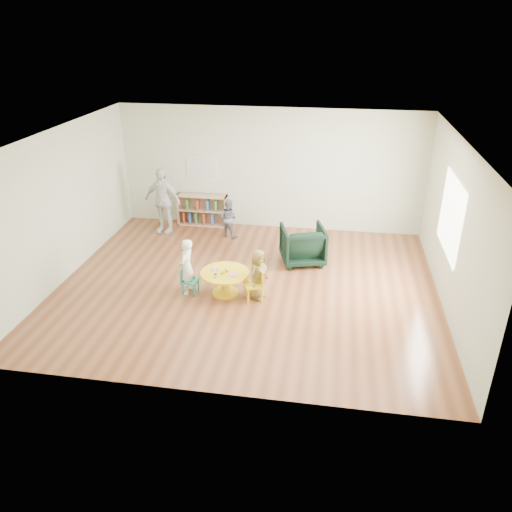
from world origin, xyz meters
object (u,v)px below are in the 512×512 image
Objects in this scene: activity_table at (225,279)px; armchair at (303,245)px; child_left at (187,267)px; child_right at (258,274)px; toddler at (228,218)px; bookshelf at (202,210)px; adult_caretaker at (163,201)px; kid_chair_right at (256,283)px; kid_chair_left at (188,279)px.

armchair is at bearing 50.15° from activity_table.
child_left reaches higher than armchair.
toddler is at bearing 46.73° from child_right.
bookshelf is at bearing -18.70° from toddler.
toddler is 1.58m from adult_caretaker.
bookshelf is at bearing -162.60° from child_left.
activity_table is 0.58× the size of adult_caretaker.
child_left is at bearing -174.61° from activity_table.
toddler reaches higher than activity_table.
toddler reaches higher than kid_chair_right.
kid_chair_left is at bearing -79.63° from bookshelf.
kid_chair_right is at bearing -172.07° from child_right.
toddler is (0.78, -0.62, 0.08)m from bookshelf.
child_right is (-0.68, -1.55, 0.07)m from armchair.
kid_chair_left is at bearing 106.02° from toddler.
child_right is at bearing 50.66° from armchair.
child_right is 2.83m from toddler.
child_right is (1.27, 0.05, 0.19)m from kid_chair_left.
armchair is at bearing 0.53° from child_right.
kid_chair_left is 0.42× the size of bookshelf.
toddler is (-1.09, 2.61, -0.02)m from child_right.
kid_chair_right is at bearing -60.79° from bookshelf.
adult_caretaker is (-1.55, 0.03, 0.31)m from toddler.
kid_chair_right is 0.68× the size of armchair.
activity_table is 0.59m from kid_chair_right.
activity_table is 1.50× the size of kid_chair_right.
child_right is 1.03× the size of toddler.
toddler is (-1.77, 1.06, 0.06)m from armchair.
kid_chair_right is 0.38× the size of adult_caretaker.
kid_chair_right is at bearing -9.44° from activity_table.
adult_caretaker is at bearing -34.11° from armchair.
kid_chair_right is 2.90m from toddler.
armchair is at bearing -44.59° from kid_chair_right.
kid_chair_left is 3.06m from adult_caretaker.
kid_chair_left is 3.34m from bookshelf.
bookshelf is at bearing 7.77° from kid_chair_right.
activity_table is 2.00m from armchair.
toddler is at bearing 100.67° from activity_table.
activity_table is 0.72m from child_left.
toddler reaches higher than kid_chair_left.
child_right is (1.88, -3.24, 0.10)m from bookshelf.
armchair is (1.95, 1.60, 0.12)m from kid_chair_left.
toddler reaches higher than armchair.
toddler is (-1.07, 2.69, 0.13)m from kid_chair_right.
toddler is (0.19, 2.66, -0.08)m from child_left.
armchair is at bearing -7.80° from adult_caretaker.
child_left reaches higher than kid_chair_left.
toddler is 0.59× the size of adult_caretaker.
kid_chair_left is 0.55× the size of child_right.
child_left is at bearing -105.14° from kid_chair_left.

